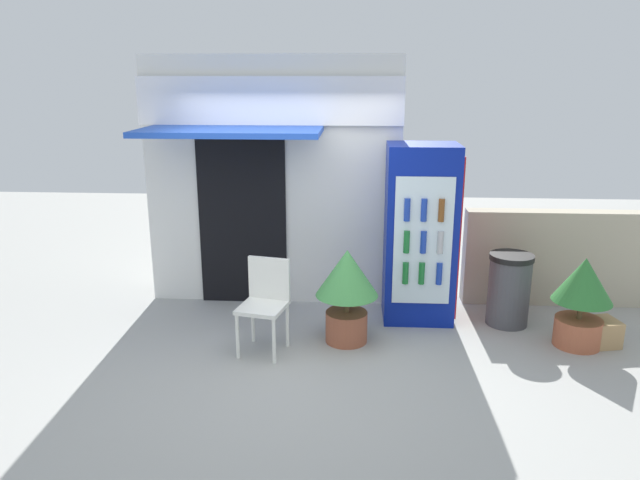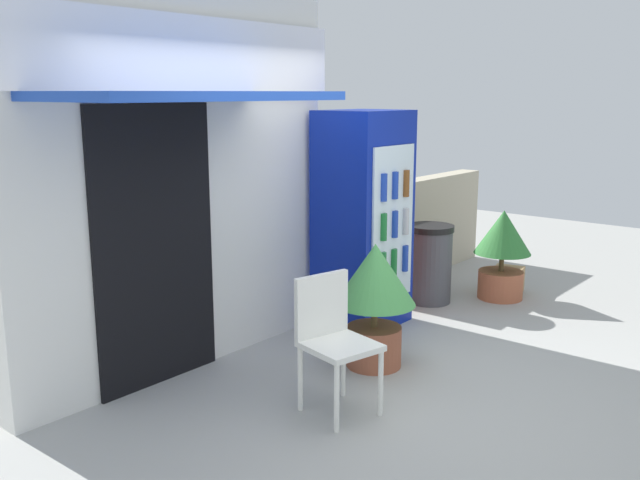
% 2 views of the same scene
% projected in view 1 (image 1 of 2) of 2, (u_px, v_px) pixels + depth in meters
% --- Properties ---
extents(ground, '(16.00, 16.00, 0.00)m').
position_uv_depth(ground, '(281.00, 355.00, 5.90)').
color(ground, '#A3A39E').
extents(storefront_building, '(3.00, 1.33, 2.91)m').
position_uv_depth(storefront_building, '(272.00, 178.00, 7.02)').
color(storefront_building, silver).
rests_on(storefront_building, ground).
extents(drink_cooler, '(0.79, 0.69, 1.98)m').
position_uv_depth(drink_cooler, '(421.00, 234.00, 6.57)').
color(drink_cooler, navy).
rests_on(drink_cooler, ground).
extents(plastic_chair, '(0.52, 0.53, 0.93)m').
position_uv_depth(plastic_chair, '(265.00, 298.00, 5.91)').
color(plastic_chair, white).
rests_on(plastic_chair, ground).
extents(potted_plant_near_shop, '(0.64, 0.64, 0.99)m').
position_uv_depth(potted_plant_near_shop, '(347.00, 286.00, 6.05)').
color(potted_plant_near_shop, '#995138').
rests_on(potted_plant_near_shop, ground).
extents(potted_plant_curbside, '(0.59, 0.59, 0.94)m').
position_uv_depth(potted_plant_curbside, '(582.00, 295.00, 5.97)').
color(potted_plant_curbside, '#AD5B3D').
rests_on(potted_plant_curbside, ground).
extents(trash_bin, '(0.48, 0.48, 0.81)m').
position_uv_depth(trash_bin, '(509.00, 289.00, 6.54)').
color(trash_bin, '#47474C').
rests_on(trash_bin, ground).
extents(stone_boundary_wall, '(2.52, 0.24, 1.14)m').
position_uv_depth(stone_boundary_wall, '(570.00, 258.00, 7.10)').
color(stone_boundary_wall, '#B7AD93').
rests_on(stone_boundary_wall, ground).
extents(cardboard_box, '(0.41, 0.37, 0.27)m').
position_uv_depth(cardboard_box, '(599.00, 332.00, 6.10)').
color(cardboard_box, tan).
rests_on(cardboard_box, ground).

